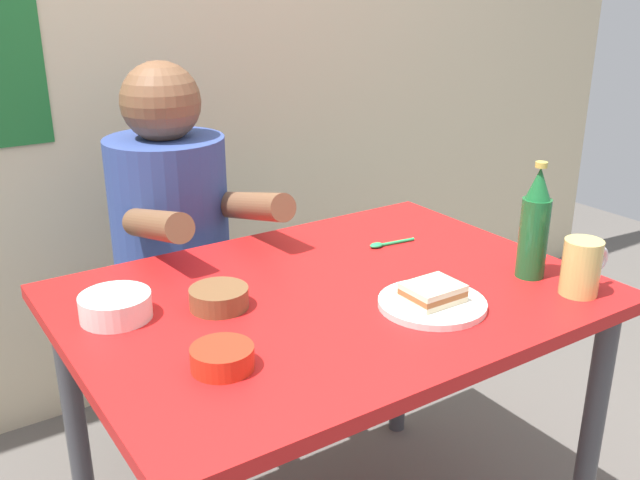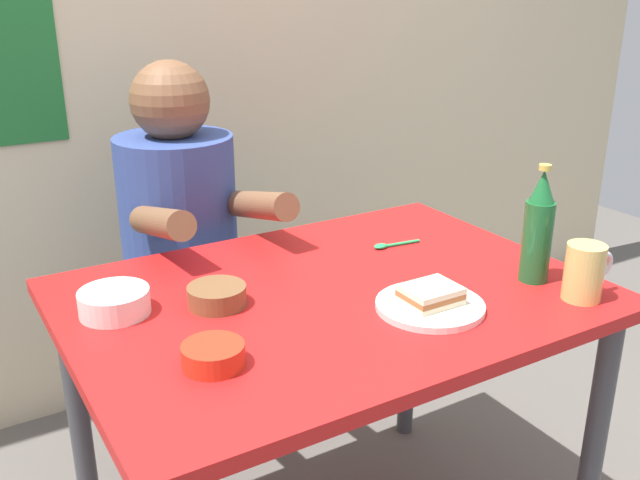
# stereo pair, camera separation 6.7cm
# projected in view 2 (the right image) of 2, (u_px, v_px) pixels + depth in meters

# --- Properties ---
(wall_back) EXTENTS (4.40, 0.09, 2.60)m
(wall_back) POSITION_uv_depth(u_px,v_px,m) (151.00, 0.00, 2.15)
(wall_back) COLOR beige
(wall_back) RESTS_ON ground
(dining_table) EXTENTS (1.10, 0.80, 0.74)m
(dining_table) POSITION_uv_depth(u_px,v_px,m) (332.00, 330.00, 1.54)
(dining_table) COLOR red
(dining_table) RESTS_ON ground
(stool) EXTENTS (0.34, 0.34, 0.45)m
(stool) POSITION_uv_depth(u_px,v_px,m) (188.00, 343.00, 2.10)
(stool) COLOR #4C4C51
(stool) RESTS_ON ground
(person_seated) EXTENTS (0.33, 0.56, 0.72)m
(person_seated) POSITION_uv_depth(u_px,v_px,m) (179.00, 210.00, 1.94)
(person_seated) COLOR #33478C
(person_seated) RESTS_ON stool
(plate_orange) EXTENTS (0.22, 0.22, 0.01)m
(plate_orange) POSITION_uv_depth(u_px,v_px,m) (430.00, 306.00, 1.42)
(plate_orange) COLOR silver
(plate_orange) RESTS_ON dining_table
(sandwich) EXTENTS (0.11, 0.09, 0.04)m
(sandwich) POSITION_uv_depth(u_px,v_px,m) (431.00, 295.00, 1.41)
(sandwich) COLOR beige
(sandwich) RESTS_ON plate_orange
(beer_mug) EXTENTS (0.13, 0.08, 0.12)m
(beer_mug) POSITION_uv_depth(u_px,v_px,m) (585.00, 272.00, 1.45)
(beer_mug) COLOR #D1BC66
(beer_mug) RESTS_ON dining_table
(beer_bottle) EXTENTS (0.06, 0.06, 0.26)m
(beer_bottle) POSITION_uv_depth(u_px,v_px,m) (538.00, 229.00, 1.52)
(beer_bottle) COLOR #19602D
(beer_bottle) RESTS_ON dining_table
(rice_bowl_white) EXTENTS (0.14, 0.14, 0.05)m
(rice_bowl_white) POSITION_uv_depth(u_px,v_px,m) (114.00, 301.00, 1.40)
(rice_bowl_white) COLOR silver
(rice_bowl_white) RESTS_ON dining_table
(condiment_bowl_brown) EXTENTS (0.12, 0.12, 0.04)m
(condiment_bowl_brown) POSITION_uv_depth(u_px,v_px,m) (217.00, 295.00, 1.43)
(condiment_bowl_brown) COLOR brown
(condiment_bowl_brown) RESTS_ON dining_table
(sauce_bowl_chili) EXTENTS (0.11, 0.11, 0.04)m
(sauce_bowl_chili) POSITION_uv_depth(u_px,v_px,m) (213.00, 354.00, 1.21)
(sauce_bowl_chili) COLOR red
(sauce_bowl_chili) RESTS_ON dining_table
(spoon) EXTENTS (0.13, 0.03, 0.01)m
(spoon) POSITION_uv_depth(u_px,v_px,m) (389.00, 245.00, 1.75)
(spoon) COLOR #26A559
(spoon) RESTS_ON dining_table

